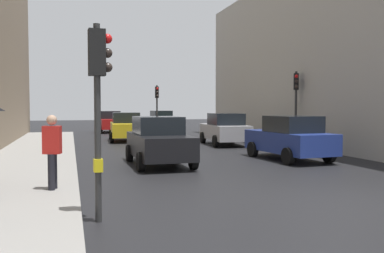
{
  "coord_description": "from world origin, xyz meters",
  "views": [
    {
      "loc": [
        -5.8,
        -8.15,
        2.13
      ],
      "look_at": [
        -0.75,
        9.3,
        1.27
      ],
      "focal_mm": 39.4,
      "sensor_mm": 36.0,
      "label": 1
    }
  ],
  "objects_px": {
    "traffic_light_far_median": "(157,101)",
    "traffic_light_mid_street": "(296,95)",
    "car_yellow_taxi": "(126,127)",
    "car_dark_suv": "(159,141)",
    "car_red_sedan": "(109,122)",
    "car_silver_hatchback": "(225,129)",
    "traffic_light_near_left": "(99,86)",
    "pedestrian_in_red_jacket": "(52,149)",
    "car_blue_van": "(290,138)",
    "car_green_estate": "(161,120)"
  },
  "relations": [
    {
      "from": "car_blue_van",
      "to": "pedestrian_in_red_jacket",
      "type": "relative_size",
      "value": 2.44
    },
    {
      "from": "car_blue_van",
      "to": "car_green_estate",
      "type": "height_order",
      "value": "same"
    },
    {
      "from": "car_blue_van",
      "to": "car_yellow_taxi",
      "type": "height_order",
      "value": "same"
    },
    {
      "from": "car_yellow_taxi",
      "to": "car_silver_hatchback",
      "type": "xyz_separation_m",
      "value": [
        4.92,
        -4.27,
        0.0
      ]
    },
    {
      "from": "traffic_light_far_median",
      "to": "car_red_sedan",
      "type": "height_order",
      "value": "traffic_light_far_median"
    },
    {
      "from": "traffic_light_far_median",
      "to": "car_dark_suv",
      "type": "bearing_deg",
      "value": -101.16
    },
    {
      "from": "traffic_light_far_median",
      "to": "car_silver_hatchback",
      "type": "height_order",
      "value": "traffic_light_far_median"
    },
    {
      "from": "car_blue_van",
      "to": "car_green_estate",
      "type": "xyz_separation_m",
      "value": [
        -0.47,
        22.77,
        0.0
      ]
    },
    {
      "from": "car_red_sedan",
      "to": "car_blue_van",
      "type": "bearing_deg",
      "value": -75.39
    },
    {
      "from": "traffic_light_mid_street",
      "to": "car_silver_hatchback",
      "type": "height_order",
      "value": "traffic_light_mid_street"
    },
    {
      "from": "car_yellow_taxi",
      "to": "car_silver_hatchback",
      "type": "relative_size",
      "value": 1.0
    },
    {
      "from": "car_dark_suv",
      "to": "traffic_light_mid_street",
      "type": "bearing_deg",
      "value": 27.64
    },
    {
      "from": "traffic_light_near_left",
      "to": "car_dark_suv",
      "type": "distance_m",
      "value": 7.81
    },
    {
      "from": "traffic_light_mid_street",
      "to": "car_blue_van",
      "type": "distance_m",
      "value": 5.35
    },
    {
      "from": "car_red_sedan",
      "to": "pedestrian_in_red_jacket",
      "type": "xyz_separation_m",
      "value": [
        -3.51,
        -24.95,
        0.25
      ]
    },
    {
      "from": "traffic_light_near_left",
      "to": "car_silver_hatchback",
      "type": "xyz_separation_m",
      "value": [
        7.73,
        14.03,
        -1.62
      ]
    },
    {
      "from": "traffic_light_far_median",
      "to": "car_blue_van",
      "type": "bearing_deg",
      "value": -82.02
    },
    {
      "from": "traffic_light_mid_street",
      "to": "car_silver_hatchback",
      "type": "bearing_deg",
      "value": 137.44
    },
    {
      "from": "traffic_light_near_left",
      "to": "car_yellow_taxi",
      "type": "relative_size",
      "value": 0.84
    },
    {
      "from": "car_yellow_taxi",
      "to": "car_blue_van",
      "type": "bearing_deg",
      "value": -65.45
    },
    {
      "from": "car_red_sedan",
      "to": "car_silver_hatchback",
      "type": "xyz_separation_m",
      "value": [
        5.14,
        -13.52,
        0.0
      ]
    },
    {
      "from": "traffic_light_mid_street",
      "to": "car_green_estate",
      "type": "distance_m",
      "value": 18.89
    },
    {
      "from": "traffic_light_near_left",
      "to": "car_yellow_taxi",
      "type": "height_order",
      "value": "traffic_light_near_left"
    },
    {
      "from": "pedestrian_in_red_jacket",
      "to": "traffic_light_mid_street",
      "type": "bearing_deg",
      "value": 37.29
    },
    {
      "from": "traffic_light_far_median",
      "to": "traffic_light_mid_street",
      "type": "xyz_separation_m",
      "value": [
        4.92,
        -11.54,
        0.14
      ]
    },
    {
      "from": "car_blue_van",
      "to": "car_silver_hatchback",
      "type": "height_order",
      "value": "same"
    },
    {
      "from": "car_red_sedan",
      "to": "pedestrian_in_red_jacket",
      "type": "relative_size",
      "value": 2.44
    },
    {
      "from": "car_dark_suv",
      "to": "pedestrian_in_red_jacket",
      "type": "height_order",
      "value": "pedestrian_in_red_jacket"
    },
    {
      "from": "car_red_sedan",
      "to": "car_silver_hatchback",
      "type": "bearing_deg",
      "value": -69.17
    },
    {
      "from": "car_yellow_taxi",
      "to": "pedestrian_in_red_jacket",
      "type": "distance_m",
      "value": 16.14
    },
    {
      "from": "traffic_light_far_median",
      "to": "pedestrian_in_red_jacket",
      "type": "distance_m",
      "value": 21.42
    },
    {
      "from": "car_red_sedan",
      "to": "traffic_light_near_left",
      "type": "bearing_deg",
      "value": -95.36
    },
    {
      "from": "traffic_light_far_median",
      "to": "car_red_sedan",
      "type": "distance_m",
      "value": 5.82
    },
    {
      "from": "car_yellow_taxi",
      "to": "car_dark_suv",
      "type": "relative_size",
      "value": 1.02
    },
    {
      "from": "pedestrian_in_red_jacket",
      "to": "car_green_estate",
      "type": "bearing_deg",
      "value": 72.99
    },
    {
      "from": "traffic_light_near_left",
      "to": "traffic_light_far_median",
      "type": "xyz_separation_m",
      "value": [
        5.69,
        22.93,
        0.06
      ]
    },
    {
      "from": "car_dark_suv",
      "to": "pedestrian_in_red_jacket",
      "type": "xyz_separation_m",
      "value": [
        -3.51,
        -4.58,
        0.25
      ]
    },
    {
      "from": "car_dark_suv",
      "to": "traffic_light_near_left",
      "type": "bearing_deg",
      "value": -109.81
    },
    {
      "from": "traffic_light_far_median",
      "to": "traffic_light_mid_street",
      "type": "distance_m",
      "value": 12.54
    },
    {
      "from": "car_red_sedan",
      "to": "car_yellow_taxi",
      "type": "distance_m",
      "value": 9.25
    },
    {
      "from": "traffic_light_far_median",
      "to": "pedestrian_in_red_jacket",
      "type": "xyz_separation_m",
      "value": [
        -6.62,
        -20.32,
        -1.43
      ]
    },
    {
      "from": "traffic_light_near_left",
      "to": "car_silver_hatchback",
      "type": "distance_m",
      "value": 16.1
    },
    {
      "from": "car_silver_hatchback",
      "to": "car_green_estate",
      "type": "distance_m",
      "value": 15.89
    },
    {
      "from": "car_green_estate",
      "to": "pedestrian_in_red_jacket",
      "type": "distance_m",
      "value": 28.57
    },
    {
      "from": "pedestrian_in_red_jacket",
      "to": "car_silver_hatchback",
      "type": "bearing_deg",
      "value": 52.87
    },
    {
      "from": "car_silver_hatchback",
      "to": "pedestrian_in_red_jacket",
      "type": "relative_size",
      "value": 2.43
    },
    {
      "from": "car_blue_van",
      "to": "car_silver_hatchback",
      "type": "xyz_separation_m",
      "value": [
        -0.18,
        6.88,
        0.0
      ]
    },
    {
      "from": "traffic_light_near_left",
      "to": "car_yellow_taxi",
      "type": "distance_m",
      "value": 18.59
    },
    {
      "from": "car_dark_suv",
      "to": "pedestrian_in_red_jacket",
      "type": "relative_size",
      "value": 2.38
    },
    {
      "from": "car_silver_hatchback",
      "to": "car_green_estate",
      "type": "xyz_separation_m",
      "value": [
        -0.3,
        15.88,
        0.0
      ]
    }
  ]
}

